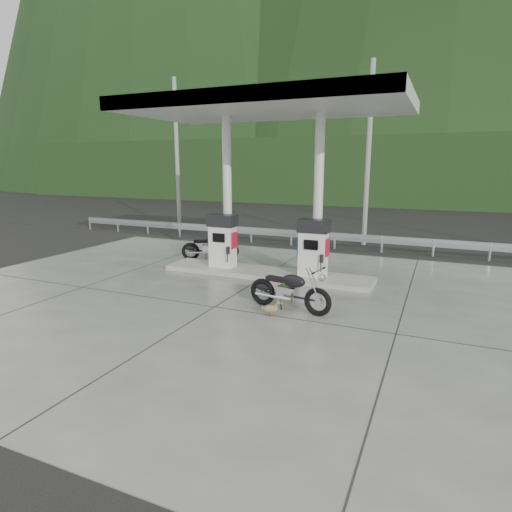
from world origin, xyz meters
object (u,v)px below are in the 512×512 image
at_px(motorcycle_right, 289,291).
at_px(duck, 270,309).
at_px(gas_pump_right, 313,248).
at_px(motorcycle_left, 210,247).
at_px(gas_pump_left, 223,241).

relative_size(motorcycle_right, duck, 4.64).
relative_size(gas_pump_right, motorcycle_left, 0.88).
bearing_deg(duck, motorcycle_left, 110.60).
height_order(motorcycle_right, duck, motorcycle_right).
relative_size(motorcycle_left, motorcycle_right, 0.96).
xyz_separation_m(gas_pump_left, motorcycle_left, (-1.25, 1.34, -0.56)).
bearing_deg(motorcycle_left, gas_pump_left, -71.66).
bearing_deg(gas_pump_left, duck, -48.06).
bearing_deg(gas_pump_right, motorcycle_left, 163.29).
xyz_separation_m(gas_pump_right, duck, (-0.03, -3.52, -0.88)).
bearing_deg(motorcycle_right, motorcycle_left, 146.76).
distance_m(gas_pump_right, motorcycle_right, 2.99).
bearing_deg(motorcycle_right, duck, -105.75).
distance_m(gas_pump_right, duck, 3.63).
relative_size(motorcycle_left, duck, 4.47).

